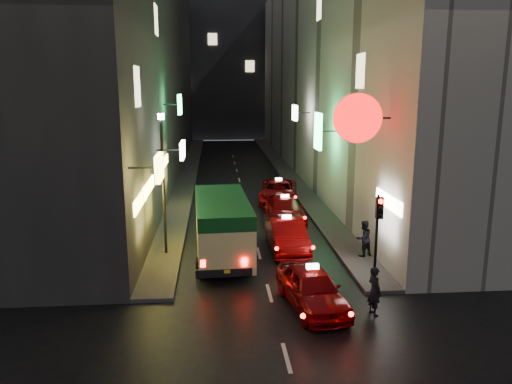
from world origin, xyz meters
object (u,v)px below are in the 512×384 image
object	(u,v)px
traffic_light	(378,221)
taxi_near	(312,285)
minibus	(222,221)
pedestrian_crossing	(375,288)
lamp_post	(163,175)

from	to	relation	value
traffic_light	taxi_near	bearing A→B (deg)	-154.29
minibus	pedestrian_crossing	world-z (taller)	minibus
traffic_light	minibus	bearing A→B (deg)	145.32
traffic_light	lamp_post	xyz separation A→B (m)	(-8.20, 4.53, 1.04)
pedestrian_crossing	traffic_light	world-z (taller)	traffic_light
lamp_post	taxi_near	bearing A→B (deg)	-46.41
minibus	taxi_near	xyz separation A→B (m)	(3.00, -5.20, -0.90)
minibus	taxi_near	size ratio (longest dim) A/B	1.18
minibus	traffic_light	world-z (taller)	traffic_light
taxi_near	traffic_light	distance (m)	3.50
pedestrian_crossing	lamp_post	world-z (taller)	lamp_post
pedestrian_crossing	lamp_post	size ratio (longest dim) A/B	0.31
taxi_near	minibus	bearing A→B (deg)	119.95
minibus	pedestrian_crossing	size ratio (longest dim) A/B	3.38
taxi_near	traffic_light	xyz separation A→B (m)	(2.67, 1.28, 1.86)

